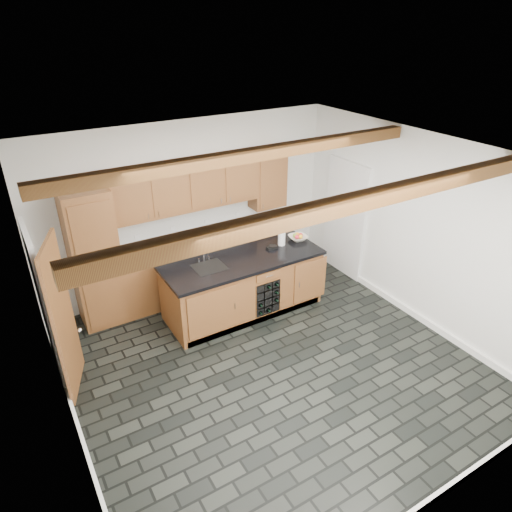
{
  "coord_description": "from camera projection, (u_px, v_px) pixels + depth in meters",
  "views": [
    {
      "loc": [
        -2.63,
        -3.98,
        4.16
      ],
      "look_at": [
        0.24,
        0.8,
        1.21
      ],
      "focal_mm": 32.0,
      "sensor_mm": 36.0,
      "label": 1
    }
  ],
  "objects": [
    {
      "name": "ground",
      "position": [
        271.0,
        363.0,
        6.16
      ],
      "size": [
        5.0,
        5.0,
        0.0
      ],
      "primitive_type": "plane",
      "color": "black",
      "rests_on": "ground"
    },
    {
      "name": "room_shell",
      "position": [
        245.0,
        249.0,
        5.81
      ],
      "size": [
        5.01,
        5.0,
        5.0
      ],
      "color": "white",
      "rests_on": "ground"
    },
    {
      "name": "back_cabinetry",
      "position": [
        176.0,
        242.0,
        7.23
      ],
      "size": [
        3.65,
        0.62,
        2.2
      ],
      "color": "brown",
      "rests_on": "ground"
    },
    {
      "name": "island",
      "position": [
        244.0,
        285.0,
        7.06
      ],
      "size": [
        2.48,
        0.96,
        0.93
      ],
      "color": "brown",
      "rests_on": "ground"
    },
    {
      "name": "faucet",
      "position": [
        208.0,
        264.0,
        6.61
      ],
      "size": [
        0.45,
        0.4,
        0.34
      ],
      "color": "black",
      "rests_on": "island"
    },
    {
      "name": "kitchen_scale",
      "position": [
        272.0,
        247.0,
        7.11
      ],
      "size": [
        0.17,
        0.12,
        0.05
      ],
      "rotation": [
        0.0,
        0.0,
        0.02
      ],
      "color": "black",
      "rests_on": "island"
    },
    {
      "name": "fruit_bowl",
      "position": [
        298.0,
        238.0,
        7.38
      ],
      "size": [
        0.33,
        0.33,
        0.07
      ],
      "primitive_type": "imported",
      "rotation": [
        0.0,
        0.0,
        -0.13
      ],
      "color": "beige",
      "rests_on": "island"
    },
    {
      "name": "fruit_cluster",
      "position": [
        298.0,
        236.0,
        7.36
      ],
      "size": [
        0.16,
        0.17,
        0.07
      ],
      "color": "red",
      "rests_on": "fruit_bowl"
    },
    {
      "name": "paper_towel",
      "position": [
        282.0,
        238.0,
        7.19
      ],
      "size": [
        0.12,
        0.12,
        0.24
      ],
      "primitive_type": "cylinder",
      "color": "white",
      "rests_on": "island"
    },
    {
      "name": "mug",
      "position": [
        120.0,
        257.0,
        6.76
      ],
      "size": [
        0.12,
        0.12,
        0.09
      ],
      "primitive_type": "imported",
      "rotation": [
        0.0,
        0.0,
        -0.26
      ],
      "color": "white",
      "rests_on": "back_cabinetry"
    }
  ]
}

